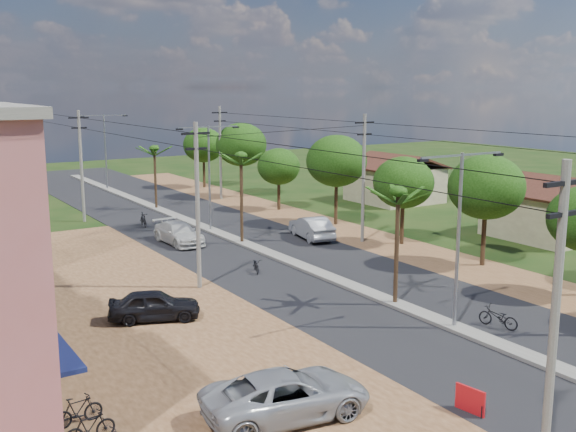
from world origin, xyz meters
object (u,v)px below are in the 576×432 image
at_px(car_white_far, 179,234).
at_px(car_parked_silver, 287,396).
at_px(car_parked_dark, 154,306).
at_px(moto_rider_east, 498,318).
at_px(roadside_sign, 470,401).
at_px(car_silver_mid, 312,228).

height_order(car_white_far, car_parked_silver, car_parked_silver).
distance_m(car_white_far, car_parked_silver, 26.32).
xyz_separation_m(car_white_far, car_parked_dark, (-7.28, -13.98, -0.02)).
distance_m(car_parked_dark, moto_rider_east, 15.83).
height_order(car_parked_dark, moto_rider_east, car_parked_dark).
bearing_deg(roadside_sign, car_parked_silver, 140.92).
height_order(moto_rider_east, roadside_sign, moto_rider_east).
xyz_separation_m(moto_rider_east, roadside_sign, (-7.26, -5.02, -0.03)).
relative_size(car_white_far, car_parked_silver, 0.90).
bearing_deg(car_parked_dark, roadside_sign, -137.37).
relative_size(moto_rider_east, roadside_sign, 1.68).
height_order(car_parked_dark, roadside_sign, car_parked_dark).
bearing_deg(car_parked_dark, car_silver_mid, -35.46).
xyz_separation_m(car_white_far, moto_rider_east, (5.48, -23.35, -0.24)).
bearing_deg(roadside_sign, moto_rider_east, 25.14).
xyz_separation_m(car_parked_silver, moto_rider_east, (12.61, 1.99, -0.29)).
relative_size(car_parked_dark, roadside_sign, 3.78).
bearing_deg(car_silver_mid, roadside_sign, 78.36).
height_order(car_parked_silver, moto_rider_east, car_parked_silver).
bearing_deg(roadside_sign, car_parked_dark, 101.40).
bearing_deg(car_white_far, moto_rider_east, -78.93).
bearing_deg(car_white_far, car_silver_mid, -24.87).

